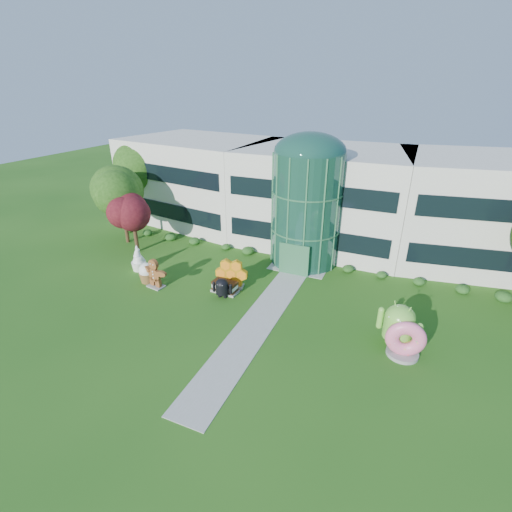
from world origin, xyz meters
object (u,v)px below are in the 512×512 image
at_px(android_green, 399,323).
at_px(donut, 405,338).
at_px(gingerbread, 155,273).
at_px(android_black, 222,287).

bearing_deg(android_green, donut, -38.32).
height_order(donut, gingerbread, gingerbread).
distance_m(android_green, android_black, 12.72).
relative_size(android_green, android_black, 1.80).
distance_m(android_black, gingerbread, 5.74).
xyz_separation_m(android_black, gingerbread, (-5.69, -0.72, 0.32)).
bearing_deg(gingerbread, android_green, 9.58).
height_order(android_black, gingerbread, gingerbread).
xyz_separation_m(android_green, android_black, (-12.68, 0.75, -0.74)).
bearing_deg(android_black, donut, -14.83).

